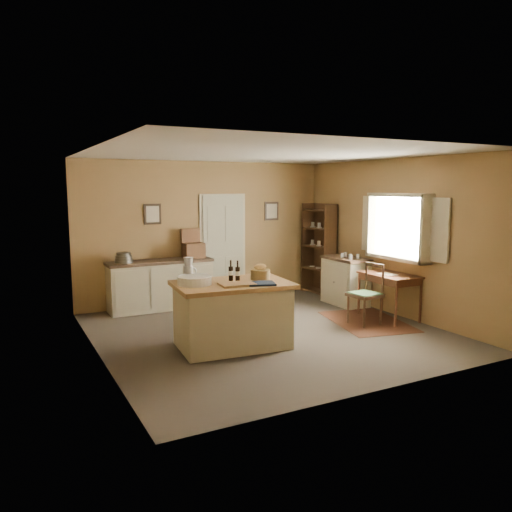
{
  "coord_description": "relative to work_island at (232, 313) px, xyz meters",
  "views": [
    {
      "loc": [
        -3.61,
        -6.49,
        2.21
      ],
      "look_at": [
        -0.05,
        0.3,
        1.15
      ],
      "focal_mm": 35.0,
      "sensor_mm": 36.0,
      "label": 1
    }
  ],
  "objects": [
    {
      "name": "wall_right",
      "position": [
        3.28,
        0.36,
        0.87
      ],
      "size": [
        0.1,
        5.0,
        2.7
      ],
      "primitive_type": "cube",
      "color": "olive",
      "rests_on": "ground"
    },
    {
      "name": "wall_back",
      "position": [
        0.78,
        2.86,
        0.87
      ],
      "size": [
        5.0,
        0.1,
        2.7
      ],
      "primitive_type": "cube",
      "color": "olive",
      "rests_on": "ground"
    },
    {
      "name": "desk_chair",
      "position": [
        2.38,
        0.03,
        0.0
      ],
      "size": [
        0.49,
        0.49,
        0.97
      ],
      "primitive_type": null,
      "rotation": [
        0.0,
        0.0,
        0.08
      ],
      "color": "black",
      "rests_on": "ground"
    },
    {
      "name": "wall_left",
      "position": [
        -1.72,
        0.36,
        0.87
      ],
      "size": [
        0.1,
        5.0,
        2.7
      ],
      "primitive_type": "cube",
      "color": "olive",
      "rests_on": "ground"
    },
    {
      "name": "right_cabinet",
      "position": [
        2.98,
        1.3,
        -0.02
      ],
      "size": [
        0.53,
        0.94,
        0.99
      ],
      "color": "#BAB692",
      "rests_on": "ground"
    },
    {
      "name": "writing_desk",
      "position": [
        2.98,
        0.13,
        0.19
      ],
      "size": [
        0.61,
        0.99,
        0.82
      ],
      "color": "#3C1E11",
      "rests_on": "ground"
    },
    {
      "name": "framed_prints",
      "position": [
        0.98,
        2.84,
        1.24
      ],
      "size": [
        2.82,
        0.02,
        0.38
      ],
      "color": "black",
      "rests_on": "ground"
    },
    {
      "name": "shelving_unit",
      "position": [
        3.13,
        2.36,
        0.45
      ],
      "size": [
        0.32,
        0.84,
        1.87
      ],
      "color": "black",
      "rests_on": "ground"
    },
    {
      "name": "wall_front",
      "position": [
        0.78,
        -2.14,
        0.87
      ],
      "size": [
        5.0,
        0.1,
        2.7
      ],
      "primitive_type": "cube",
      "color": "olive",
      "rests_on": "ground"
    },
    {
      "name": "work_island",
      "position": [
        0.0,
        0.0,
        0.0
      ],
      "size": [
        1.66,
        1.16,
        1.2
      ],
      "rotation": [
        0.0,
        0.0,
        -0.09
      ],
      "color": "#BAB692",
      "rests_on": "ground"
    },
    {
      "name": "sideboard",
      "position": [
        -0.23,
        2.56,
        -0.0
      ],
      "size": [
        1.89,
        0.54,
        1.18
      ],
      "color": "#BAB692",
      "rests_on": "ground"
    },
    {
      "name": "door",
      "position": [
        1.13,
        2.83,
        0.57
      ],
      "size": [
        0.97,
        0.06,
        2.11
      ],
      "primitive_type": "cube",
      "color": "#A6A58C",
      "rests_on": "ground"
    },
    {
      "name": "window",
      "position": [
        3.2,
        0.16,
        1.07
      ],
      "size": [
        0.25,
        1.99,
        1.12
      ],
      "color": "#BAB692",
      "rests_on": "ground"
    },
    {
      "name": "ground",
      "position": [
        0.78,
        0.36,
        -0.48
      ],
      "size": [
        5.0,
        5.0,
        0.0
      ],
      "primitive_type": "plane",
      "color": "#4E463C",
      "rests_on": "ground"
    },
    {
      "name": "ceiling",
      "position": [
        0.78,
        0.36,
        2.22
      ],
      "size": [
        5.0,
        5.0,
        0.0
      ],
      "primitive_type": "plane",
      "color": "silver",
      "rests_on": "wall_back"
    },
    {
      "name": "rug",
      "position": [
        2.53,
        0.13,
        -0.48
      ],
      "size": [
        1.41,
        1.8,
        0.01
      ],
      "primitive_type": "cube",
      "rotation": [
        0.0,
        0.0,
        -0.21
      ],
      "color": "#482410",
      "rests_on": "ground"
    }
  ]
}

